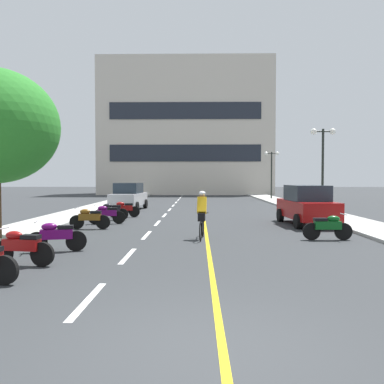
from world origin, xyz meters
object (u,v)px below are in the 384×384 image
Objects in this scene: motorcycle_5 at (107,214)px; parked_car_mid at (129,196)px; motorcycle_7 at (124,209)px; street_lamp_far at (272,164)px; street_lamp_mid at (323,151)px; parked_car_near at (307,205)px; motorcycle_1 at (21,247)px; motorcycle_2 at (56,236)px; motorcycle_6 at (111,211)px; motorcycle_3 at (328,227)px; motorcycle_4 at (90,218)px; cyclist_rider at (202,214)px.

parked_car_mid is at bearing 92.84° from motorcycle_5.
street_lamp_far is at bearing 58.18° from motorcycle_7.
street_lamp_mid is 6.40m from parked_car_near.
parked_car_near is 2.53× the size of motorcycle_1.
parked_car_near reaches higher than motorcycle_2.
motorcycle_7 is (-9.03, 3.33, -0.44)m from parked_car_near.
street_lamp_far is 2.75× the size of motorcycle_5.
parked_car_near is 1.00× the size of parked_car_mid.
motorcycle_6 is 1.02× the size of motorcycle_7.
motorcycle_3 and motorcycle_4 have the same top height.
motorcycle_3 and motorcycle_6 have the same top height.
motorcycle_7 is at bearing -83.03° from parked_car_mid.
motorcycle_2 and motorcycle_5 have the same top height.
street_lamp_mid is 2.95× the size of motorcycle_2.
parked_car_near reaches higher than motorcycle_7.
parked_car_near is 9.27m from motorcycle_5.
parked_car_mid is 2.53× the size of motorcycle_4.
parked_car_near is 4.53m from motorcycle_3.
street_lamp_far is 2.73× the size of motorcycle_6.
street_lamp_far is 24.60m from motorcycle_5.
street_lamp_mid is 1.06× the size of street_lamp_far.
motorcycle_6 is (-0.29, 8.67, 0.00)m from motorcycle_2.
cyclist_rider reaches higher than motorcycle_5.
street_lamp_far reaches higher than motorcycle_3.
parked_car_mid is (-12.01, -13.18, -2.65)m from street_lamp_far.
motorcycle_7 is at bearing 88.65° from motorcycle_1.
parked_car_near is 12.72m from motorcycle_1.
street_lamp_far is 32.63m from motorcycle_1.
street_lamp_far is at bearing 74.50° from cyclist_rider.
motorcycle_2 is 10.15m from motorcycle_7.
parked_car_near is at bearing -41.31° from parked_car_mid.
parked_car_near is at bearing -11.13° from motorcycle_6.
motorcycle_6 is at bearing -163.85° from street_lamp_mid.
motorcycle_5 is at bearing 151.85° from motorcycle_3.
motorcycle_7 is (0.50, 5.03, 0.00)m from motorcycle_4.
motorcycle_3 is at bearing -106.16° from street_lamp_mid.
motorcycle_5 is at bearing 134.55° from cyclist_rider.
motorcycle_2 is 0.99× the size of motorcycle_5.
street_lamp_mid is 1.14× the size of parked_car_mid.
street_lamp_far is at bearing 61.61° from motorcycle_5.
street_lamp_mid is 14.14m from motorcycle_4.
motorcycle_5 is 1.65m from motorcycle_6.
motorcycle_3 is (-2.83, -26.16, -3.10)m from street_lamp_far.
street_lamp_mid is 11.99m from motorcycle_7.
motorcycle_7 is (-8.55, 7.81, 0.00)m from motorcycle_3.
motorcycle_5 is 1.01× the size of motorcycle_7.
cyclist_rider is at bearing -28.76° from motorcycle_4.
motorcycle_6 is 7.64m from cyclist_rider.
motorcycle_6 is (-9.40, 1.85, -0.44)m from parked_car_near.
parked_car_mid reaches higher than cyclist_rider.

